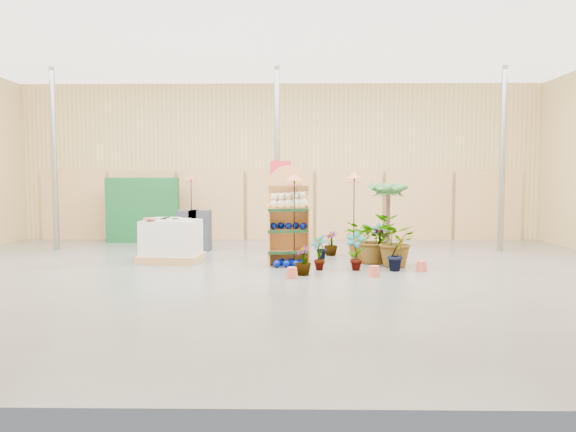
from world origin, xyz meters
The scene contains 24 objects.
room centered at (0.00, 0.91, 2.21)m, with size 15.20×12.10×4.70m.
display_shelf centered at (0.31, 1.39, 0.94)m, with size 0.92×0.64×2.07m.
teddy_bears centered at (0.34, 1.29, 1.31)m, with size 0.77×0.21×0.34m.
gazing_balls_shelf centered at (0.31, 1.26, 0.81)m, with size 0.76×0.26×0.14m.
gazing_balls_floor centered at (0.32, 1.00, 0.07)m, with size 0.63×0.39×0.15m.
pallet_stack centered at (-2.22, 1.67, 0.45)m, with size 1.33×1.13×0.94m.
charcoal_planters centered at (-2.06, 3.52, 0.50)m, with size 0.80×0.50×1.00m.
trellis_stock centered at (-3.80, 5.20, 0.90)m, with size 2.00×0.30×1.80m, color #135827.
offer_sign centered at (0.10, 2.98, 1.57)m, with size 0.50×0.08×2.20m.
bird_table_front centered at (0.43, 1.11, 1.76)m, with size 0.34×0.34×1.89m.
bird_table_right centered at (1.77, 2.33, 1.80)m, with size 0.34×0.34×1.94m.
bird_table_back centered at (-2.35, 4.73, 1.76)m, with size 0.34×0.34×1.90m.
palm centered at (2.64, 2.93, 1.52)m, with size 0.70×0.70×1.78m.
potted_plant_0 centered at (0.92, 0.62, 0.35)m, with size 0.37×0.25×0.70m, color #377433.
potted_plant_2 centered at (2.10, 1.51, 0.52)m, with size 0.94×0.82×1.05m, color #377433.
potted_plant_3 centered at (2.27, 1.55, 0.37)m, with size 0.42×0.42×0.75m, color #377433.
potted_plant_4 centered at (2.37, 2.49, 0.39)m, with size 0.41×0.28×0.78m, color #377433.
potted_plant_5 centered at (1.01, 2.02, 0.26)m, with size 0.28×0.23×0.51m, color #377433.
potted_plant_6 centered at (1.91, 2.35, 0.41)m, with size 0.73×0.63×0.81m, color #377433.
potted_plant_7 centered at (0.60, 0.03, 0.28)m, with size 0.31×0.31×0.55m, color #377433.
potted_plant_8 centered at (1.63, 0.60, 0.38)m, with size 0.40×0.27×0.76m, color #377433.
potted_plant_9 centered at (2.42, 0.55, 0.33)m, with size 0.36×0.29×0.66m, color #377433.
potted_plant_10 centered at (2.49, 1.01, 0.54)m, with size 0.96×0.83×1.07m, color #377433.
potted_plant_11 centered at (1.28, 2.66, 0.28)m, with size 0.32×0.32×0.56m, color #377433.
Camera 1 is at (0.48, -10.29, 1.82)m, focal length 35.00 mm.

